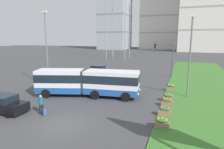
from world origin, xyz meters
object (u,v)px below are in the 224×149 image
(rolling_suitcase, at_px, (44,112))
(traffic_light_far_right, at_px, (166,54))
(flower_planter_1, at_px, (165,111))
(apartment_tower_eastcentre, at_px, (218,6))
(articulated_bus, at_px, (87,82))
(car_black_sedan, at_px, (3,104))
(streetlight_median, at_px, (190,54))
(streetlight_left, at_px, (47,47))
(flower_planter_2, at_px, (167,102))
(flower_planter_3, at_px, (168,97))
(pedestrian_crossing, at_px, (41,103))
(flower_planter_4, at_px, (171,87))
(car_navy_sedan, at_px, (99,70))
(flower_planter_0, at_px, (162,123))
(apartment_tower_west, at_px, (115,16))
(apartment_tower_westcentre, at_px, (160,17))

(rolling_suitcase, distance_m, traffic_light_far_right, 22.81)
(flower_planter_1, relative_size, apartment_tower_eastcentre, 0.02)
(articulated_bus, bearing_deg, rolling_suitcase, -97.80)
(car_black_sedan, bearing_deg, streetlight_median, 33.10)
(articulated_bus, distance_m, streetlight_left, 8.11)
(flower_planter_2, bearing_deg, flower_planter_1, -90.00)
(articulated_bus, relative_size, flower_planter_3, 10.95)
(flower_planter_2, bearing_deg, rolling_suitcase, -148.63)
(pedestrian_crossing, height_order, flower_planter_4, pedestrian_crossing)
(car_black_sedan, xyz_separation_m, traffic_light_far_right, (12.39, 21.44, 3.12))
(car_navy_sedan, xyz_separation_m, flower_planter_0, (13.36, -18.97, -0.33))
(apartment_tower_west, bearing_deg, car_navy_sedan, -73.22)
(flower_planter_2, distance_m, apartment_tower_eastcentre, 107.69)
(streetlight_median, relative_size, apartment_tower_westcentre, 0.25)
(flower_planter_1, bearing_deg, streetlight_median, 73.28)
(streetlight_left, bearing_deg, car_black_sedan, -77.74)
(pedestrian_crossing, relative_size, streetlight_left, 0.17)
(flower_planter_2, distance_m, streetlight_median, 6.18)
(pedestrian_crossing, xyz_separation_m, flower_planter_2, (10.27, 5.79, -0.58))
(flower_planter_4, xyz_separation_m, streetlight_median, (1.90, -2.38, 4.51))
(articulated_bus, distance_m, traffic_light_far_right, 16.37)
(car_navy_sedan, relative_size, apartment_tower_eastcentre, 0.10)
(car_navy_sedan, height_order, rolling_suitcase, car_navy_sedan)
(pedestrian_crossing, xyz_separation_m, flower_planter_3, (10.27, 7.44, -0.58))
(flower_planter_0, height_order, flower_planter_2, same)
(streetlight_left, xyz_separation_m, apartment_tower_west, (-21.50, 90.84, 13.50))
(apartment_tower_west, height_order, apartment_tower_eastcentre, apartment_tower_eastcentre)
(car_black_sedan, relative_size, flower_planter_2, 4.03)
(flower_planter_1, bearing_deg, traffic_light_far_right, 94.81)
(flower_planter_1, xyz_separation_m, flower_planter_3, (0.00, 4.20, 0.00))
(car_navy_sedan, xyz_separation_m, flower_planter_3, (13.36, -12.26, -0.33))
(streetlight_median, bearing_deg, car_black_sedan, -146.90)
(traffic_light_far_right, distance_m, apartment_tower_west, 87.53)
(pedestrian_crossing, xyz_separation_m, apartment_tower_west, (-27.04, 99.15, 17.94))
(apartment_tower_eastcentre, bearing_deg, streetlight_median, -98.78)
(flower_planter_1, distance_m, apartment_tower_west, 104.57)
(rolling_suitcase, distance_m, streetlight_median, 15.94)
(pedestrian_crossing, bearing_deg, car_black_sedan, -168.79)
(flower_planter_2, relative_size, flower_planter_4, 1.00)
(flower_planter_0, height_order, streetlight_left, streetlight_left)
(articulated_bus, relative_size, apartment_tower_eastcentre, 0.26)
(car_navy_sedan, relative_size, flower_planter_2, 4.00)
(flower_planter_2, bearing_deg, apartment_tower_west, 111.79)
(flower_planter_2, bearing_deg, streetlight_median, 63.27)
(pedestrian_crossing, distance_m, flower_planter_1, 10.79)
(articulated_bus, height_order, pedestrian_crossing, articulated_bus)
(flower_planter_0, height_order, streetlight_median, streetlight_median)
(apartment_tower_westcentre, bearing_deg, car_black_sedan, -90.68)
(car_navy_sedan, relative_size, apartment_tower_west, 0.12)
(traffic_light_far_right, bearing_deg, streetlight_median, -73.20)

